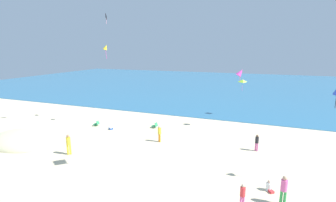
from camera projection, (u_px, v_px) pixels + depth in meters
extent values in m
plane|color=beige|center=(180.00, 146.00, 21.47)|extent=(120.00, 120.00, 0.00)
cube|color=teal|center=(232.00, 85.00, 57.17)|extent=(120.00, 60.00, 0.05)
ellipsoid|color=beige|center=(25.00, 142.00, 22.36)|extent=(6.96, 4.87, 1.95)
cube|color=#2D9956|center=(96.00, 124.00, 27.01)|extent=(0.57, 0.63, 0.03)
cube|color=#2D9956|center=(98.00, 123.00, 26.93)|extent=(0.28, 0.57, 0.37)
cylinder|color=#B7B7BC|center=(93.00, 126.00, 26.79)|extent=(0.02, 0.02, 0.18)
cylinder|color=#B7B7BC|center=(96.00, 124.00, 27.32)|extent=(0.02, 0.02, 0.18)
cube|color=#2D9956|center=(154.00, 126.00, 26.33)|extent=(0.57, 0.55, 0.03)
cube|color=#2D9956|center=(156.00, 125.00, 26.17)|extent=(0.22, 0.51, 0.39)
cylinder|color=#B7B7BC|center=(152.00, 127.00, 26.21)|extent=(0.02, 0.02, 0.20)
cylinder|color=#B7B7BC|center=(154.00, 126.00, 26.64)|extent=(0.02, 0.02, 0.20)
cube|color=#2D56B7|center=(111.00, 128.00, 25.81)|extent=(0.54, 0.49, 0.19)
cube|color=white|center=(111.00, 127.00, 25.79)|extent=(0.55, 0.51, 0.04)
cylinder|color=yellow|center=(70.00, 149.00, 19.64)|extent=(0.14, 0.14, 0.83)
cylinder|color=yellow|center=(68.00, 150.00, 19.57)|extent=(0.14, 0.14, 0.83)
cylinder|color=yellow|center=(68.00, 141.00, 19.46)|extent=(0.47, 0.47, 0.62)
sphere|color=#A87A5B|center=(68.00, 136.00, 19.37)|extent=(0.23, 0.23, 0.23)
cylinder|color=orange|center=(160.00, 138.00, 22.24)|extent=(0.13, 0.13, 0.75)
cylinder|color=orange|center=(159.00, 137.00, 22.38)|extent=(0.13, 0.13, 0.75)
cylinder|color=yellow|center=(159.00, 131.00, 22.17)|extent=(0.42, 0.42, 0.56)
sphere|color=beige|center=(159.00, 127.00, 22.10)|extent=(0.21, 0.21, 0.21)
cylinder|color=#D8599E|center=(241.00, 202.00, 12.99)|extent=(0.12, 0.12, 0.69)
cylinder|color=#D8599E|center=(243.00, 202.00, 13.03)|extent=(0.12, 0.12, 0.69)
cylinder|color=red|center=(243.00, 192.00, 12.89)|extent=(0.38, 0.38, 0.51)
sphere|color=beige|center=(243.00, 186.00, 12.81)|extent=(0.19, 0.19, 0.19)
cylinder|color=white|center=(269.00, 187.00, 14.61)|extent=(0.45, 0.45, 0.49)
sphere|color=beige|center=(269.00, 182.00, 14.54)|extent=(0.20, 0.20, 0.20)
cube|color=red|center=(271.00, 191.00, 14.46)|extent=(0.41, 0.44, 0.14)
cylinder|color=#D8599E|center=(256.00, 147.00, 20.36)|extent=(0.12, 0.12, 0.70)
cylinder|color=#D8599E|center=(257.00, 147.00, 20.25)|extent=(0.12, 0.12, 0.70)
cylinder|color=black|center=(257.00, 140.00, 20.18)|extent=(0.38, 0.38, 0.52)
sphere|color=brown|center=(257.00, 136.00, 20.11)|extent=(0.19, 0.19, 0.19)
cylinder|color=green|center=(281.00, 197.00, 13.30)|extent=(0.15, 0.15, 0.84)
cylinder|color=green|center=(285.00, 198.00, 13.17)|extent=(0.15, 0.15, 0.84)
cylinder|color=#D8599E|center=(284.00, 185.00, 13.08)|extent=(0.44, 0.44, 0.63)
sphere|color=tan|center=(285.00, 178.00, 12.99)|extent=(0.23, 0.23, 0.23)
cone|color=yellow|center=(106.00, 47.00, 25.36)|extent=(0.64, 0.48, 0.64)
cylinder|color=#DB3DA8|center=(106.00, 54.00, 25.51)|extent=(0.14, 0.04, 0.98)
pyramid|color=#99DB33|center=(243.00, 81.00, 29.93)|extent=(1.01, 0.88, 0.41)
cylinder|color=#DB3DA8|center=(242.00, 88.00, 30.15)|extent=(0.07, 0.12, 0.71)
cylinder|color=black|center=(336.00, 101.00, 13.75)|extent=(0.03, 0.07, 0.81)
cube|color=black|center=(106.00, 16.00, 25.75)|extent=(0.47, 0.53, 0.67)
cylinder|color=pink|center=(106.00, 21.00, 25.85)|extent=(0.06, 0.06, 0.54)
cone|color=#DB3DA8|center=(240.00, 72.00, 24.77)|extent=(1.06, 0.92, 0.92)
cylinder|color=orange|center=(240.00, 79.00, 24.89)|extent=(0.07, 0.05, 0.67)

